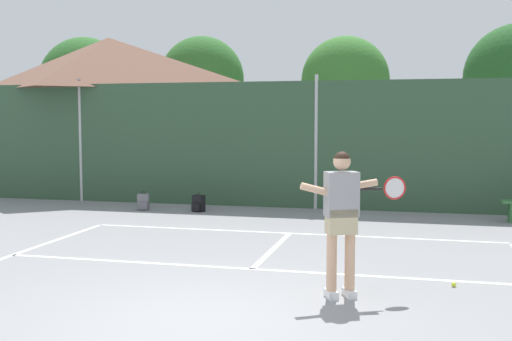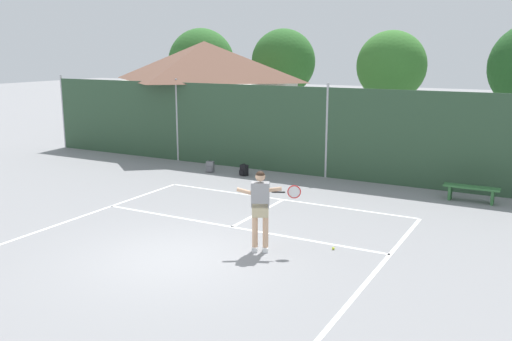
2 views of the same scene
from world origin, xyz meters
name	(u,v)px [view 1 (image 1 of 2)]	position (x,y,z in m)	size (l,w,h in m)	color
ground_plane	(198,321)	(0.00, 0.00, 0.00)	(120.00, 120.00, 0.00)	gray
court_markings	(216,304)	(0.00, 0.65, 0.00)	(8.30, 11.10, 0.01)	white
chainlink_fence	(316,145)	(0.00, 9.00, 1.60)	(26.09, 0.09, 3.35)	#2D4C33
clubhouse_building	(110,111)	(-7.20, 12.12, 2.52)	(7.40, 5.88, 4.86)	beige
treeline_backdrop	(430,75)	(2.97, 17.82, 3.89)	(27.16, 4.67, 6.70)	brown
tennis_player	(342,211)	(1.46, 1.31, 1.11)	(1.29, 0.74, 1.85)	silver
tennis_ball	(454,285)	(2.88, 2.16, 0.03)	(0.07, 0.07, 0.07)	#CCE033
backpack_grey	(143,202)	(-4.11, 7.75, 0.19)	(0.32, 0.30, 0.46)	slate
backpack_black	(198,204)	(-2.70, 7.81, 0.19)	(0.32, 0.31, 0.46)	black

